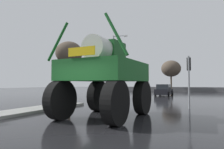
{
  "coord_description": "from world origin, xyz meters",
  "views": [
    {
      "loc": [
        4.69,
        -5.18,
        1.63
      ],
      "look_at": [
        0.16,
        4.69,
        2.12
      ],
      "focal_mm": 31.89,
      "sensor_mm": 36.0,
      "label": 1
    }
  ],
  "objects_px": {
    "sedan_ahead": "(164,90)",
    "bare_tree_left": "(69,54)",
    "streetlight_far_left": "(115,61)",
    "bare_tree_far_center": "(171,69)",
    "traffic_signal_near_left": "(69,75)",
    "oversize_sprayer": "(105,75)",
    "traffic_signal_near_right": "(189,70)"
  },
  "relations": [
    {
      "from": "sedan_ahead",
      "to": "bare_tree_far_center",
      "type": "xyz_separation_m",
      "value": [
        -1.0,
        13.85,
        3.9
      ]
    },
    {
      "from": "sedan_ahead",
      "to": "traffic_signal_near_right",
      "type": "relative_size",
      "value": 1.21
    },
    {
      "from": "sedan_ahead",
      "to": "bare_tree_left",
      "type": "distance_m",
      "value": 13.34
    },
    {
      "from": "oversize_sprayer",
      "to": "bare_tree_left",
      "type": "xyz_separation_m",
      "value": [
        -9.71,
        10.01,
        3.06
      ]
    },
    {
      "from": "oversize_sprayer",
      "to": "bare_tree_far_center",
      "type": "bearing_deg",
      "value": 4.8
    },
    {
      "from": "bare_tree_far_center",
      "to": "bare_tree_left",
      "type": "bearing_deg",
      "value": -110.3
    },
    {
      "from": "oversize_sprayer",
      "to": "traffic_signal_near_right",
      "type": "xyz_separation_m",
      "value": [
        3.56,
        5.16,
        0.46
      ]
    },
    {
      "from": "traffic_signal_near_right",
      "to": "streetlight_far_left",
      "type": "xyz_separation_m",
      "value": [
        -11.31,
        13.48,
        2.48
      ]
    },
    {
      "from": "traffic_signal_near_left",
      "to": "bare_tree_left",
      "type": "relative_size",
      "value": 0.5
    },
    {
      "from": "sedan_ahead",
      "to": "bare_tree_left",
      "type": "bearing_deg",
      "value": 134.1
    },
    {
      "from": "streetlight_far_left",
      "to": "sedan_ahead",
      "type": "bearing_deg",
      "value": -0.78
    },
    {
      "from": "streetlight_far_left",
      "to": "bare_tree_left",
      "type": "relative_size",
      "value": 1.37
    },
    {
      "from": "sedan_ahead",
      "to": "bare_tree_far_center",
      "type": "relative_size",
      "value": 0.66
    },
    {
      "from": "traffic_signal_near_left",
      "to": "bare_tree_far_center",
      "type": "distance_m",
      "value": 27.71
    },
    {
      "from": "oversize_sprayer",
      "to": "sedan_ahead",
      "type": "xyz_separation_m",
      "value": [
        -0.43,
        18.54,
        -1.32
      ]
    },
    {
      "from": "traffic_signal_near_right",
      "to": "sedan_ahead",
      "type": "bearing_deg",
      "value": 106.59
    },
    {
      "from": "sedan_ahead",
      "to": "traffic_signal_near_left",
      "type": "relative_size",
      "value": 1.27
    },
    {
      "from": "streetlight_far_left",
      "to": "traffic_signal_near_right",
      "type": "bearing_deg",
      "value": -50.01
    },
    {
      "from": "traffic_signal_near_left",
      "to": "streetlight_far_left",
      "type": "height_order",
      "value": "streetlight_far_left"
    },
    {
      "from": "oversize_sprayer",
      "to": "bare_tree_left",
      "type": "relative_size",
      "value": 0.79
    },
    {
      "from": "streetlight_far_left",
      "to": "bare_tree_left",
      "type": "height_order",
      "value": "streetlight_far_left"
    },
    {
      "from": "traffic_signal_near_left",
      "to": "bare_tree_left",
      "type": "bearing_deg",
      "value": 126.95
    },
    {
      "from": "sedan_ahead",
      "to": "streetlight_far_left",
      "type": "distance_m",
      "value": 8.47
    },
    {
      "from": "traffic_signal_near_right",
      "to": "bare_tree_far_center",
      "type": "xyz_separation_m",
      "value": [
        -4.99,
        27.23,
        2.12
      ]
    },
    {
      "from": "traffic_signal_near_right",
      "to": "streetlight_far_left",
      "type": "height_order",
      "value": "streetlight_far_left"
    },
    {
      "from": "traffic_signal_near_right",
      "to": "traffic_signal_near_left",
      "type": "bearing_deg",
      "value": 179.98
    },
    {
      "from": "streetlight_far_left",
      "to": "traffic_signal_near_left",
      "type": "bearing_deg",
      "value": -82.85
    },
    {
      "from": "oversize_sprayer",
      "to": "traffic_signal_near_left",
      "type": "distance_m",
      "value": 7.97
    },
    {
      "from": "sedan_ahead",
      "to": "bare_tree_left",
      "type": "relative_size",
      "value": 0.64
    },
    {
      "from": "oversize_sprayer",
      "to": "traffic_signal_near_left",
      "type": "height_order",
      "value": "oversize_sprayer"
    },
    {
      "from": "sedan_ahead",
      "to": "streetlight_far_left",
      "type": "height_order",
      "value": "streetlight_far_left"
    },
    {
      "from": "traffic_signal_near_left",
      "to": "streetlight_far_left",
      "type": "relative_size",
      "value": 0.37
    }
  ]
}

